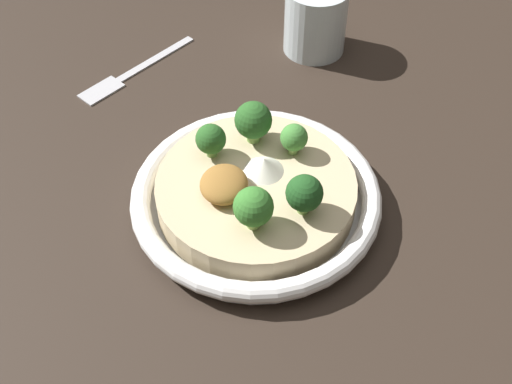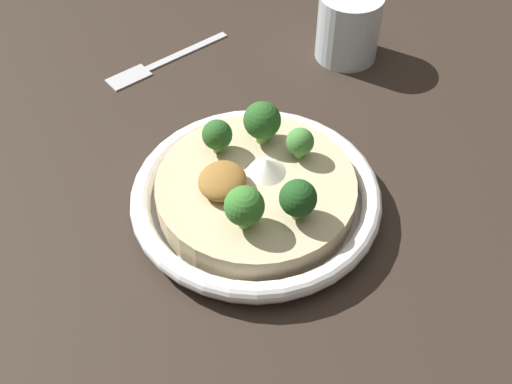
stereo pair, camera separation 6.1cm
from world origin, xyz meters
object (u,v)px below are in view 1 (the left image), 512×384
Objects in this scene: risotto_bowl at (256,196)px; broccoli_left at (251,207)px; fork_utensil at (128,74)px; broccoli_back at (211,140)px; broccoli_back_right at (253,121)px; broccoli_right at (294,138)px; drinking_glass at (316,20)px; broccoli_front_left at (304,194)px.

broccoli_left is (-0.05, 0.00, 0.04)m from risotto_bowl.
broccoli_left is at bearing 72.29° from fork_utensil.
broccoli_back is at bearing 52.25° from risotto_bowl.
broccoli_left is (-0.09, -0.04, 0.00)m from broccoli_back.
broccoli_back is 0.80× the size of broccoli_back_right.
fork_utensil is (0.20, 0.16, -0.02)m from risotto_bowl.
risotto_bowl is 0.26m from fork_utensil.
broccoli_back_right is 1.04× the size of broccoli_left.
broccoli_left is at bearing 177.85° from risotto_bowl.
fork_utensil is (0.17, 0.12, -0.06)m from broccoli_back.
broccoli_right is 0.40× the size of drinking_glass.
risotto_bowl reaches higher than fork_utensil.
broccoli_right is at bearing 173.41° from drinking_glass.
broccoli_front_left is (-0.07, -0.09, 0.00)m from broccoli_back.
broccoli_back is 0.10m from broccoli_left.
broccoli_front_left is at bearing 176.73° from drinking_glass.
broccoli_left is at bearing -178.41° from broccoli_back_right.
broccoli_back_right reaches higher than risotto_bowl.
drinking_glass reaches higher than broccoli_right.
drinking_glass is at bearing -12.76° from risotto_bowl.
broccoli_left is (-0.02, 0.05, 0.00)m from broccoli_front_left.
drinking_glass is (0.30, -0.02, -0.02)m from broccoli_front_left.
broccoli_back_right is at bearing 87.35° from fork_utensil.
broccoli_back_right is at bearing 5.01° from risotto_bowl.
broccoli_back_right is 0.22m from fork_utensil.
risotto_bowl is 7.37× the size of broccoli_right.
broccoli_front_left is (-0.09, -0.05, -0.00)m from broccoli_back_right.
broccoli_right reaches higher than fork_utensil.
drinking_glass reaches higher than fork_utensil.
broccoli_back_right is (0.06, 0.01, 0.04)m from risotto_bowl.
broccoli_back_right reaches higher than broccoli_right.
broccoli_front_left is at bearing 81.17° from fork_utensil.
fork_utensil is at bearing 34.93° from broccoli_back.
broccoli_back reaches higher than risotto_bowl.
fork_utensil is (0.15, 0.16, -0.06)m from broccoli_back_right.
broccoli_back is at bearing 95.07° from broccoli_right.
broccoli_back is 1.08× the size of broccoli_right.
broccoli_back_right is at bearing 28.05° from broccoli_front_left.
broccoli_back is 0.83× the size of broccoli_left.
broccoli_back_right is 1.36× the size of broccoli_right.
drinking_glass is (0.32, -0.06, -0.02)m from broccoli_left.
risotto_bowl is 0.07m from broccoli_front_left.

